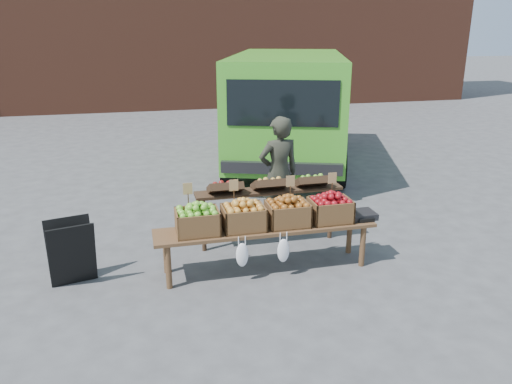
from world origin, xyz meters
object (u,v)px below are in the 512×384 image
object	(u,v)px
chalkboard_sign	(71,252)
delivery_van	(287,111)
crate_golden_apples	(197,222)
vendor	(279,174)
crate_green_apples	(330,210)
display_bench	(266,248)
crate_red_apples	(288,214)
crate_russet_pears	(244,218)
back_table	(269,209)
weighing_scale	(361,215)

from	to	relation	value
chalkboard_sign	delivery_van	bearing A→B (deg)	35.07
crate_golden_apples	vendor	bearing A→B (deg)	43.02
crate_golden_apples	crate_green_apples	world-z (taller)	same
display_bench	crate_green_apples	world-z (taller)	crate_green_apples
vendor	chalkboard_sign	bearing A→B (deg)	13.09
display_bench	crate_red_apples	size ratio (longest dim) A/B	5.40
crate_golden_apples	crate_russet_pears	world-z (taller)	same
back_table	crate_golden_apples	size ratio (longest dim) A/B	4.20
chalkboard_sign	crate_russet_pears	world-z (taller)	crate_russet_pears
delivery_van	chalkboard_sign	world-z (taller)	delivery_van
vendor	crate_red_apples	distance (m)	1.29
vendor	crate_red_apples	xyz separation A→B (m)	(-0.25, -1.26, -0.13)
delivery_van	crate_golden_apples	xyz separation A→B (m)	(-2.55, -4.74, -0.46)
crate_red_apples	crate_russet_pears	bearing A→B (deg)	180.00
display_bench	crate_red_apples	world-z (taller)	crate_red_apples
chalkboard_sign	display_bench	size ratio (longest dim) A/B	0.29
back_table	crate_golden_apples	bearing A→B (deg)	-145.85
back_table	crate_green_apples	distance (m)	0.95
chalkboard_sign	crate_russet_pears	size ratio (longest dim) A/B	1.57
display_bench	crate_golden_apples	distance (m)	0.93
crate_russet_pears	weighing_scale	bearing A→B (deg)	0.00
delivery_van	back_table	xyz separation A→B (m)	(-1.49, -4.02, -0.65)
crate_russet_pears	crate_green_apples	distance (m)	1.10
back_table	crate_red_apples	distance (m)	0.75
vendor	weighing_scale	size ratio (longest dim) A/B	4.96
crate_russet_pears	weighing_scale	world-z (taller)	crate_russet_pears
delivery_van	weighing_scale	bearing A→B (deg)	-76.45
chalkboard_sign	crate_green_apples	world-z (taller)	crate_green_apples
chalkboard_sign	crate_green_apples	distance (m)	3.12
crate_golden_apples	weighing_scale	distance (m)	2.08
delivery_van	back_table	size ratio (longest dim) A/B	2.48
crate_green_apples	back_table	bearing A→B (deg)	129.27
delivery_van	crate_red_apples	xyz separation A→B (m)	(-1.45, -4.74, -0.46)
crate_golden_apples	crate_russet_pears	distance (m)	0.55
chalkboard_sign	back_table	distance (m)	2.57
back_table	crate_golden_apples	distance (m)	1.30
delivery_van	crate_golden_apples	bearing A→B (deg)	-99.03
back_table	crate_russet_pears	world-z (taller)	back_table
crate_golden_apples	crate_russet_pears	xyz separation A→B (m)	(0.55, 0.00, 0.00)
delivery_van	crate_russet_pears	world-z (taller)	delivery_van
display_bench	crate_red_apples	distance (m)	0.51
vendor	display_bench	xyz separation A→B (m)	(-0.52, -1.26, -0.56)
crate_green_apples	chalkboard_sign	bearing A→B (deg)	176.33
vendor	display_bench	bearing A→B (deg)	59.75
crate_russet_pears	crate_green_apples	xyz separation A→B (m)	(1.10, 0.00, 0.00)
chalkboard_sign	crate_golden_apples	bearing A→B (deg)	-21.34
vendor	crate_green_apples	xyz separation A→B (m)	(0.30, -1.26, -0.13)
back_table	delivery_van	bearing A→B (deg)	69.70
chalkboard_sign	weighing_scale	xyz separation A→B (m)	(3.53, -0.20, 0.22)
display_bench	crate_green_apples	bearing A→B (deg)	0.00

